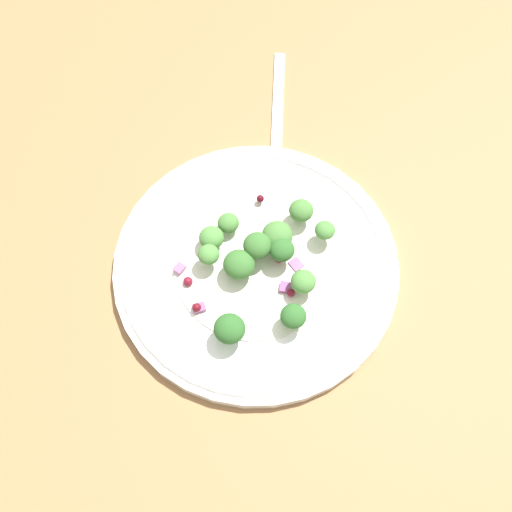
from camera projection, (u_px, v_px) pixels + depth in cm
name	position (u px, v px, depth cm)	size (l,w,h in cm)	color
ground_plane	(252.00, 303.00, 61.34)	(180.00, 180.00, 2.00)	olive
plate	(256.00, 264.00, 61.15)	(27.85, 27.85, 1.70)	white
dressing_pool	(256.00, 262.00, 60.75)	(16.16, 16.16, 0.20)	white
broccoli_floret_0	(228.00, 223.00, 61.29)	(2.13, 2.13, 2.16)	#9EC684
broccoli_floret_1	(210.00, 253.00, 59.05)	(2.07, 2.07, 2.10)	#ADD18E
broccoli_floret_2	(239.00, 265.00, 58.66)	(2.99, 2.99, 3.03)	#9EC684
broccoli_floret_3	(325.00, 230.00, 60.18)	(1.99, 1.99, 2.02)	#8EB77A
broccoli_floret_4	(230.00, 329.00, 55.76)	(2.88, 2.88, 2.91)	#9EC684
broccoli_floret_5	(277.00, 236.00, 60.03)	(2.99, 2.99, 3.03)	#8EB77A
broccoli_floret_6	(257.00, 246.00, 59.04)	(2.70, 2.70, 2.74)	#9EC684
broccoli_floret_7	(301.00, 211.00, 61.23)	(2.42, 2.42, 2.45)	#9EC684
broccoli_floret_8	(211.00, 238.00, 60.29)	(2.42, 2.42, 2.45)	#9EC684
broccoli_floret_9	(303.00, 282.00, 57.89)	(2.36, 2.36, 2.39)	#8EB77A
broccoli_floret_10	(283.00, 251.00, 58.96)	(2.43, 2.43, 2.46)	#ADD18E
broccoli_floret_11	(295.00, 314.00, 56.39)	(2.40, 2.40, 2.43)	#8EB77A
cranberry_0	(188.00, 282.00, 59.40)	(0.92, 0.92, 0.92)	maroon
cranberry_1	(291.00, 293.00, 58.66)	(0.78, 0.78, 0.78)	maroon
cranberry_2	(197.00, 308.00, 57.95)	(0.86, 0.86, 0.86)	maroon
cranberry_3	(276.00, 257.00, 60.09)	(0.84, 0.84, 0.84)	maroon
cranberry_4	(260.00, 199.00, 63.03)	(0.76, 0.76, 0.76)	#4C0A14
onion_bit_0	(285.00, 287.00, 59.16)	(1.05, 1.02, 0.44)	#843D75
onion_bit_1	(179.00, 268.00, 59.88)	(0.99, 0.86, 0.35)	#A35B93
onion_bit_2	(199.00, 307.00, 58.22)	(0.85, 1.16, 0.39)	#934C84
onion_bit_3	(296.00, 265.00, 60.55)	(1.07, 1.26, 0.37)	#934C84
fork	(277.00, 124.00, 69.45)	(12.30, 16.17, 0.50)	silver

